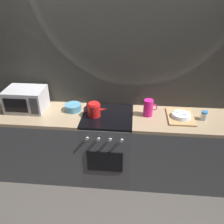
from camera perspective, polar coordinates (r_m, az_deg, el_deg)
ground_plane at (r=3.42m, az=-0.96°, el=-13.96°), size 8.00×8.00×0.00m
back_wall at (r=3.04m, az=-0.49°, el=7.14°), size 3.60×0.05×2.40m
counter_left at (r=3.34m, az=-16.69°, el=-6.76°), size 1.20×0.60×0.90m
stove_unit at (r=3.13m, az=-1.03°, el=-7.97°), size 0.60×0.63×0.90m
counter_right at (r=3.18m, az=15.50°, el=-8.57°), size 1.20×0.60×0.90m
microwave at (r=3.14m, az=-19.47°, el=2.83°), size 0.46×0.35×0.27m
kettle at (r=2.85m, az=-4.21°, el=0.55°), size 0.28×0.15×0.17m
mixing_bowl at (r=3.02m, az=-9.08°, el=1.09°), size 0.20×0.20×0.08m
pitcher at (r=2.87m, az=8.51°, el=0.97°), size 0.16×0.11×0.20m
dish_pile at (r=2.94m, az=15.79°, el=-0.90°), size 0.30×0.40×0.07m
spice_jar at (r=2.97m, az=20.78°, el=-0.80°), size 0.08×0.08×0.10m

